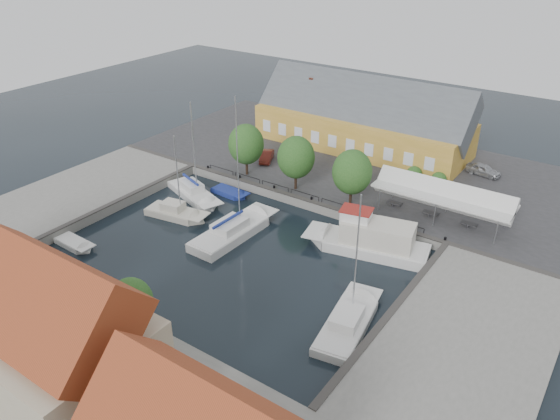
% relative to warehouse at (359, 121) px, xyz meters
% --- Properties ---
extents(ground, '(140.00, 140.00, 0.00)m').
position_rel_warehouse_xyz_m(ground, '(2.60, -28.36, -4.43)').
color(ground, black).
rests_on(ground, ground).
extents(north_quay, '(56.00, 26.00, 1.00)m').
position_rel_warehouse_xyz_m(north_quay, '(2.60, -5.36, -3.93)').
color(north_quay, '#2D2D30').
rests_on(north_quay, ground).
extents(west_quay, '(12.00, 24.00, 1.00)m').
position_rel_warehouse_xyz_m(west_quay, '(-19.40, -30.36, -3.93)').
color(west_quay, slate).
rests_on(west_quay, ground).
extents(east_quay, '(12.00, 24.00, 1.00)m').
position_rel_warehouse_xyz_m(east_quay, '(24.60, -30.36, -3.93)').
color(east_quay, slate).
rests_on(east_quay, ground).
extents(south_bank, '(56.00, 14.00, 1.00)m').
position_rel_warehouse_xyz_m(south_bank, '(2.60, -49.36, -3.93)').
color(south_bank, slate).
rests_on(south_bank, ground).
extents(quay_edge_fittings, '(56.00, 24.72, 0.40)m').
position_rel_warehouse_xyz_m(quay_edge_fittings, '(2.62, -23.61, -3.37)').
color(quay_edge_fittings, '#383533').
rests_on(quay_edge_fittings, north_quay).
extents(warehouse, '(28.56, 14.00, 9.55)m').
position_rel_warehouse_xyz_m(warehouse, '(0.00, 0.00, 0.00)').
color(warehouse, '#B88E2D').
rests_on(warehouse, north_quay).
extents(tent_canopy, '(14.00, 4.00, 2.83)m').
position_rel_warehouse_xyz_m(tent_canopy, '(16.60, -13.86, -0.74)').
color(tent_canopy, silver).
rests_on(tent_canopy, north_quay).
extents(quay_trees, '(18.20, 4.20, 6.30)m').
position_rel_warehouse_xyz_m(quay_trees, '(0.60, -16.36, 0.45)').
color(quay_trees, black).
rests_on(quay_trees, north_quay).
extents(car_silver, '(4.32, 2.25, 1.40)m').
position_rel_warehouse_xyz_m(car_silver, '(17.00, -0.39, -2.73)').
color(car_silver, '#A3A5AA').
rests_on(car_silver, north_quay).
extents(car_red, '(2.85, 4.00, 1.25)m').
position_rel_warehouse_xyz_m(car_red, '(-6.92, -11.62, -2.80)').
color(car_red, maroon).
rests_on(car_red, north_quay).
extents(center_sailboat, '(3.53, 11.06, 14.69)m').
position_rel_warehouse_xyz_m(center_sailboat, '(0.24, -27.23, -4.07)').
color(center_sailboat, silver).
rests_on(center_sailboat, ground).
extents(trawler, '(12.47, 6.01, 5.00)m').
position_rel_warehouse_xyz_m(trawler, '(12.89, -22.02, -3.41)').
color(trawler, silver).
rests_on(trawler, ground).
extents(east_boat_c, '(4.38, 9.58, 11.74)m').
position_rel_warehouse_xyz_m(east_boat_c, '(16.43, -33.01, -4.17)').
color(east_boat_c, silver).
rests_on(east_boat_c, ground).
extents(west_boat_a, '(9.31, 5.48, 11.98)m').
position_rel_warehouse_xyz_m(west_boat_a, '(-9.00, -22.99, -4.16)').
color(west_boat_a, silver).
rests_on(west_boat_a, ground).
extents(west_boat_b, '(7.34, 3.51, 9.86)m').
position_rel_warehouse_xyz_m(west_boat_b, '(-7.34, -27.61, -4.17)').
color(west_boat_b, beige).
rests_on(west_boat_b, ground).
extents(launch_sw, '(4.67, 1.88, 0.98)m').
position_rel_warehouse_xyz_m(launch_sw, '(-11.22, -37.59, -4.34)').
color(launch_sw, silver).
rests_on(launch_sw, ground).
extents(launch_nw, '(4.81, 2.12, 0.88)m').
position_rel_warehouse_xyz_m(launch_nw, '(-6.02, -20.16, -4.34)').
color(launch_nw, navy).
rests_on(launch_nw, ground).
extents(townhouses, '(36.30, 8.50, 12.00)m').
position_rel_warehouse_xyz_m(townhouses, '(4.52, -51.60, 1.40)').
color(townhouses, tan).
rests_on(townhouses, south_bank).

